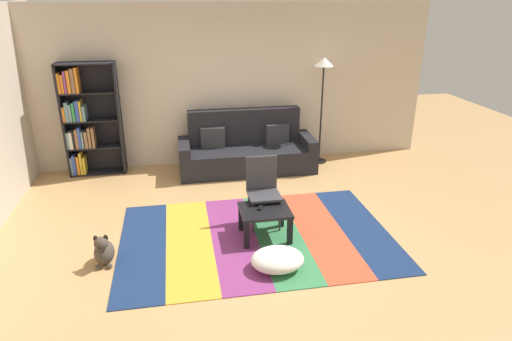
% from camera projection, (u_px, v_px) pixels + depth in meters
% --- Properties ---
extents(ground_plane, '(14.00, 14.00, 0.00)m').
position_uv_depth(ground_plane, '(264.00, 226.00, 5.81)').
color(ground_plane, tan).
extents(back_wall, '(6.80, 0.10, 2.70)m').
position_uv_depth(back_wall, '(235.00, 85.00, 7.64)').
color(back_wall, beige).
rests_on(back_wall, ground_plane).
extents(rug, '(3.31, 2.24, 0.01)m').
position_uv_depth(rug, '(257.00, 237.00, 5.54)').
color(rug, navy).
rests_on(rug, ground_plane).
extents(couch, '(2.26, 0.80, 1.00)m').
position_uv_depth(couch, '(246.00, 150.00, 7.55)').
color(couch, black).
rests_on(couch, ground_plane).
extents(bookshelf, '(0.90, 0.28, 1.83)m').
position_uv_depth(bookshelf, '(85.00, 120.00, 7.17)').
color(bookshelf, black).
rests_on(bookshelf, ground_plane).
extents(coffee_table, '(0.60, 0.52, 0.38)m').
position_uv_depth(coffee_table, '(265.00, 215.00, 5.43)').
color(coffee_table, black).
rests_on(coffee_table, rug).
extents(pouf, '(0.59, 0.48, 0.22)m').
position_uv_depth(pouf, '(277.00, 260.00, 4.87)').
color(pouf, white).
rests_on(pouf, rug).
extents(dog, '(0.22, 0.35, 0.40)m').
position_uv_depth(dog, '(104.00, 251.00, 4.95)').
color(dog, '#473D33').
rests_on(dog, ground_plane).
extents(standing_lamp, '(0.32, 0.32, 1.83)m').
position_uv_depth(standing_lamp, '(323.00, 76.00, 7.45)').
color(standing_lamp, black).
rests_on(standing_lamp, ground_plane).
extents(tv_remote, '(0.10, 0.15, 0.02)m').
position_uv_depth(tv_remote, '(261.00, 207.00, 5.43)').
color(tv_remote, black).
rests_on(tv_remote, coffee_table).
extents(folding_chair, '(0.40, 0.40, 0.90)m').
position_uv_depth(folding_chair, '(263.00, 186.00, 5.69)').
color(folding_chair, '#38383D').
rests_on(folding_chair, ground_plane).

